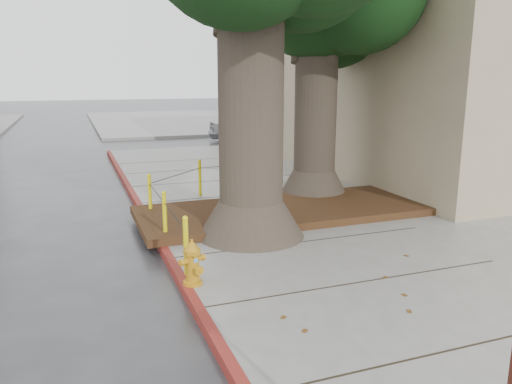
# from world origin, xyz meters

# --- Properties ---
(ground) EXTENTS (140.00, 140.00, 0.00)m
(ground) POSITION_xyz_m (0.00, 0.00, 0.00)
(ground) COLOR #28282B
(ground) RESTS_ON ground
(sidewalk_main) EXTENTS (16.00, 26.00, 0.15)m
(sidewalk_main) POSITION_xyz_m (6.00, 2.50, 0.07)
(sidewalk_main) COLOR slate
(sidewalk_main) RESTS_ON ground
(sidewalk_far) EXTENTS (16.00, 20.00, 0.15)m
(sidewalk_far) POSITION_xyz_m (6.00, 30.00, 0.07)
(sidewalk_far) COLOR slate
(sidewalk_far) RESTS_ON ground
(curb_red) EXTENTS (0.14, 26.00, 0.16)m
(curb_red) POSITION_xyz_m (-2.00, 2.50, 0.07)
(curb_red) COLOR maroon
(curb_red) RESTS_ON ground
(planter_bed) EXTENTS (6.40, 2.60, 0.16)m
(planter_bed) POSITION_xyz_m (0.90, 3.90, 0.23)
(planter_bed) COLOR black
(planter_bed) RESTS_ON sidewalk_main
(building_corner) EXTENTS (12.00, 13.00, 10.00)m
(building_corner) POSITION_xyz_m (10.00, 8.50, 5.00)
(building_corner) COLOR tan
(building_corner) RESTS_ON ground
(building_side_white) EXTENTS (10.00, 10.00, 9.00)m
(building_side_white) POSITION_xyz_m (16.00, 26.00, 4.50)
(building_side_white) COLOR silver
(building_side_white) RESTS_ON ground
(building_side_grey) EXTENTS (12.00, 14.00, 12.00)m
(building_side_grey) POSITION_xyz_m (22.00, 32.00, 6.00)
(building_side_grey) COLOR slate
(building_side_grey) RESTS_ON ground
(bollard_ring) EXTENTS (3.79, 5.39, 0.95)m
(bollard_ring) POSITION_xyz_m (-0.87, 4.38, 0.66)
(bollard_ring) COLOR yellow
(bollard_ring) RESTS_ON sidewalk_main
(fire_hydrant) EXTENTS (0.37, 0.37, 0.69)m
(fire_hydrant) POSITION_xyz_m (-1.90, 0.80, 0.49)
(fire_hydrant) COLOR orange
(fire_hydrant) RESTS_ON sidewalk_main
(car_silver) EXTENTS (4.17, 2.10, 1.36)m
(car_silver) POSITION_xyz_m (5.05, 17.87, 0.68)
(car_silver) COLOR #95959A
(car_silver) RESTS_ON ground
(car_red) EXTENTS (3.31, 1.29, 1.07)m
(car_red) POSITION_xyz_m (11.18, 17.57, 0.54)
(car_red) COLOR maroon
(car_red) RESTS_ON ground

